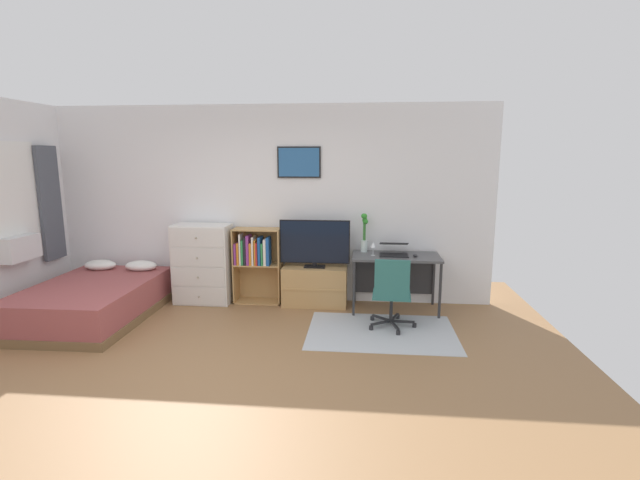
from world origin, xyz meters
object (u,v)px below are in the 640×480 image
Objects in this scene: bed at (94,300)px; desk at (395,264)px; tv_stand at (315,286)px; bookshelf at (256,258)px; bamboo_vase at (364,232)px; television at (315,244)px; office_chair at (392,292)px; laptop at (394,250)px; computer_mouse at (415,255)px; wine_glass at (373,245)px; dresser at (203,264)px.

bed is 3.88m from desk.
desk reaches higher than tv_stand.
bookshelf reaches higher than tv_stand.
television is at bearing -170.75° from bamboo_vase.
bookshelf reaches higher than office_chair.
bed is 2.89m from television.
bookshelf is 2.01m from office_chair.
bamboo_vase reaches higher than bed.
computer_mouse is at bearing -21.39° from laptop.
laptop is 2.26× the size of wine_glass.
television reaches higher than bookshelf.
laptop is at bearing -137.39° from desk.
bamboo_vase reaches higher than office_chair.
laptop is (0.06, 0.75, 0.35)m from office_chair.
wine_glass is (-0.54, 0.02, 0.12)m from computer_mouse.
bookshelf is 2.00× the size of bamboo_vase.
television is 0.78m from wine_glass.
office_chair is at bearing -72.28° from wine_glass.
laptop is at bearing -0.77° from dresser.
bamboo_vase is (0.66, 0.09, 0.74)m from tv_stand.
bamboo_vase is at bearing 13.41° from bed.
laptop is 3.92× the size of computer_mouse.
bed is 11.00× the size of wine_glass.
bed is 2.28× the size of tv_stand.
laptop is at bearing 88.76° from office_chair.
dresser is 2.66m from office_chair.
laptop is 0.30m from wine_glass.
bed is 1.75× the size of desk.
bed is 1.81× the size of dresser.
wine_glass is (0.12, -0.22, -0.14)m from bamboo_vase.
bamboo_vase is (3.37, 0.86, 0.78)m from bed.
television is (1.55, -0.01, 0.31)m from dresser.
bookshelf is at bearing 178.38° from laptop.
television is (0.00, -0.02, 0.59)m from tv_stand.
wine_glass is (3.49, 0.64, 0.64)m from bed.
desk is 2.17× the size of bamboo_vase.
bamboo_vase is (0.66, 0.11, 0.15)m from television.
desk is at bearing 86.99° from office_chair.
bamboo_vase is (1.48, 0.04, 0.38)m from bookshelf.
bamboo_vase reaches higher than television.
television is 0.83× the size of desk.
tv_stand is at bearing 178.58° from laptop.
office_chair is (1.81, -0.85, -0.17)m from bookshelf.
tv_stand is (2.71, 0.78, 0.04)m from bed.
bed reaches higher than tv_stand.
bamboo_vase is (2.21, 0.10, 0.46)m from dresser.
office_chair is (0.99, -0.78, -0.40)m from television.
tv_stand is 1.29m from office_chair.
dresser is at bearing 32.39° from bed.
bookshelf is 1.10× the size of television.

